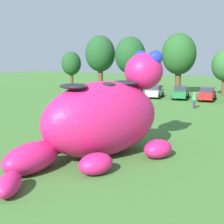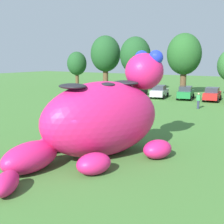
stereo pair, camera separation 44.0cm
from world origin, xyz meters
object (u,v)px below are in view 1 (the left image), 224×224
Objects in this scene: car_green at (181,93)px; spectator_near_inflatable at (113,93)px; car_red at (207,94)px; spectator_mid_field at (194,101)px; giant_inflatable_creature at (103,118)px; car_black at (133,90)px; car_silver at (155,91)px; car_blue at (115,89)px.

car_green reaches higher than spectator_near_inflatable.
spectator_mid_field is at bearing -87.05° from car_red.
giant_inflatable_creature reaches higher than car_black.
car_silver is (-7.56, 24.74, -1.27)m from giant_inflatable_creature.
car_green is 9.01m from spectator_near_inflatable.
car_silver is at bearing 139.70° from spectator_mid_field.
giant_inflatable_creature is 22.77m from spectator_near_inflatable.
giant_inflatable_creature is 2.69× the size of car_green.
spectator_mid_field is (0.35, -6.81, -0.01)m from car_red.
car_red is (3.38, 0.19, 0.00)m from car_green.
giant_inflatable_creature is 27.56m from car_black.
giant_inflatable_creature is 2.69× the size of car_silver.
car_red is at bearing 0.75° from car_blue.
car_green is 7.60m from spectator_mid_field.
car_black and car_silver have the same top height.
giant_inflatable_creature reaches higher than spectator_mid_field.
car_red is 2.50× the size of spectator_mid_field.
car_silver is at bearing -171.85° from car_green.
car_black is at bearing -178.56° from car_red.
car_green is at bearing 8.15° from car_silver.
car_green is 1.02× the size of car_red.
spectator_mid_field is (10.82, -6.54, -0.01)m from car_black.
car_blue is 15.38m from spectator_mid_field.
car_red reaches higher than spectator_near_inflatable.
car_red reaches higher than spectator_mid_field.
car_green is at bearing -176.82° from car_red.
car_black is 12.65m from spectator_mid_field.
spectator_near_inflatable is at bearing 174.00° from spectator_mid_field.
spectator_near_inflatable is (-10.53, -5.66, -0.01)m from car_red.
car_silver is 9.46m from spectator_mid_field.
car_blue is 0.99× the size of car_red.
car_blue reaches higher than spectator_mid_field.
car_green is (3.48, 0.50, 0.00)m from car_silver.
car_blue is 10.14m from car_green.
spectator_near_inflatable is (-3.67, -4.97, -0.01)m from car_silver.
car_silver is 2.55× the size of spectator_near_inflatable.
spectator_mid_field is at bearing -60.59° from car_green.
car_red is 11.96m from spectator_near_inflatable.
car_blue and car_green have the same top height.
car_black and car_green have the same top height.
car_red is 2.50× the size of spectator_near_inflatable.
giant_inflatable_creature is at bearing -88.44° from car_red.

